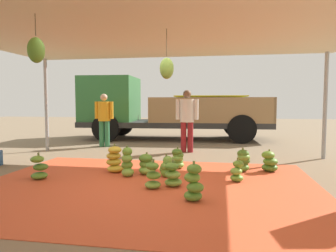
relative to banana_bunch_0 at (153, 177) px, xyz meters
The scene contains 18 objects.
ground_plane 3.17m from the banana_bunch_0, 92.69° to the left, with size 40.00×40.00×0.00m, color #7F6B51.
tarp_orange 0.30m from the banana_bunch_0, 133.20° to the left, with size 5.84×4.54×0.01m, color #D1512D.
tent_canopy 2.44m from the banana_bunch_0, 156.48° to the left, with size 8.00×7.00×2.73m.
banana_bunch_0 is the anchor object (origin of this frame).
banana_bunch_1 1.66m from the banana_bunch_0, 83.96° to the left, with size 0.36×0.39×0.47m.
banana_bunch_2 1.55m from the banana_bunch_0, 26.97° to the left, with size 0.30×0.30×0.43m.
banana_bunch_3 0.85m from the banana_bunch_0, 84.88° to the left, with size 0.32×0.31×0.44m.
banana_bunch_4 2.23m from the banana_bunch_0, behind, with size 0.42×0.44×0.49m.
banana_bunch_5 1.49m from the banana_bunch_0, 134.10° to the left, with size 0.44×0.43×0.57m.
banana_bunch_6 0.88m from the banana_bunch_0, 35.73° to the right, with size 0.34×0.35×0.58m.
banana_bunch_7 2.18m from the banana_bunch_0, 45.40° to the left, with size 0.41×0.38×0.49m.
banana_bunch_8 1.00m from the banana_bunch_0, 131.84° to the left, with size 0.34×0.36×0.60m.
banana_bunch_9 1.04m from the banana_bunch_0, 109.26° to the left, with size 0.46×0.47×0.44m.
banana_bunch_10 0.35m from the banana_bunch_0, 32.59° to the left, with size 0.38×0.38×0.46m.
banana_bunch_11 2.64m from the banana_bunch_0, 38.27° to the left, with size 0.42×0.45×0.46m.
cargo_truck_main 7.17m from the banana_bunch_0, 98.64° to the left, with size 7.24×2.78×2.40m.
worker_0 5.33m from the banana_bunch_0, 119.75° to the left, with size 0.62×0.38×1.70m.
worker_1 3.98m from the banana_bunch_0, 88.13° to the left, with size 0.65×0.40×1.77m.
Camera 1 is at (1.25, -5.09, 1.43)m, focal length 33.45 mm.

